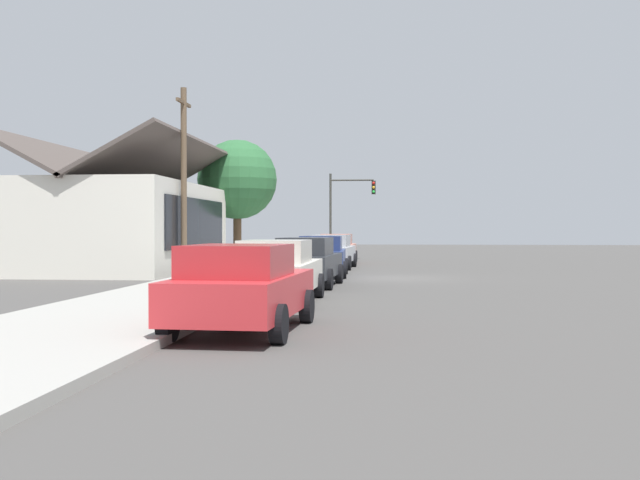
{
  "coord_description": "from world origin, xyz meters",
  "views": [
    {
      "loc": [
        -28.32,
        -0.06,
        1.87
      ],
      "look_at": [
        -3.11,
        2.35,
        1.49
      ],
      "focal_mm": 41.84,
      "sensor_mm": 36.0,
      "label": 1
    }
  ],
  "objects_px": {
    "fire_hydrant_red": "(302,257)",
    "traffic_light_main": "(348,202)",
    "car_charcoal": "(307,261)",
    "car_silver": "(333,251)",
    "car_cherry": "(242,287)",
    "car_ivory": "(278,271)",
    "car_coral": "(337,248)",
    "shade_tree": "(237,180)",
    "utility_pole_wooden": "(184,177)",
    "car_navy": "(322,256)"
  },
  "relations": [
    {
      "from": "fire_hydrant_red",
      "to": "traffic_light_main",
      "type": "bearing_deg",
      "value": -10.05
    },
    {
      "from": "car_charcoal",
      "to": "fire_hydrant_red",
      "type": "height_order",
      "value": "car_charcoal"
    },
    {
      "from": "car_silver",
      "to": "traffic_light_main",
      "type": "xyz_separation_m",
      "value": [
        10.03,
        -0.14,
        2.67
      ]
    },
    {
      "from": "car_cherry",
      "to": "car_ivory",
      "type": "height_order",
      "value": "same"
    },
    {
      "from": "car_charcoal",
      "to": "car_silver",
      "type": "relative_size",
      "value": 0.93
    },
    {
      "from": "car_silver",
      "to": "car_coral",
      "type": "relative_size",
      "value": 1.04
    },
    {
      "from": "car_silver",
      "to": "shade_tree",
      "type": "height_order",
      "value": "shade_tree"
    },
    {
      "from": "traffic_light_main",
      "to": "utility_pole_wooden",
      "type": "xyz_separation_m",
      "value": [
        -15.73,
        5.66,
        0.44
      ]
    },
    {
      "from": "car_navy",
      "to": "shade_tree",
      "type": "xyz_separation_m",
      "value": [
        10.42,
        5.54,
        3.68
      ]
    },
    {
      "from": "car_cherry",
      "to": "car_coral",
      "type": "height_order",
      "value": "same"
    },
    {
      "from": "car_cherry",
      "to": "car_ivory",
      "type": "distance_m",
      "value": 5.35
    },
    {
      "from": "car_ivory",
      "to": "car_navy",
      "type": "relative_size",
      "value": 0.97
    },
    {
      "from": "car_navy",
      "to": "shade_tree",
      "type": "height_order",
      "value": "shade_tree"
    },
    {
      "from": "car_charcoal",
      "to": "car_coral",
      "type": "relative_size",
      "value": 0.97
    },
    {
      "from": "traffic_light_main",
      "to": "car_coral",
      "type": "bearing_deg",
      "value": 176.3
    },
    {
      "from": "car_cherry",
      "to": "car_navy",
      "type": "relative_size",
      "value": 0.98
    },
    {
      "from": "car_coral",
      "to": "fire_hydrant_red",
      "type": "height_order",
      "value": "car_coral"
    },
    {
      "from": "car_silver",
      "to": "utility_pole_wooden",
      "type": "distance_m",
      "value": 8.52
    },
    {
      "from": "car_coral",
      "to": "traffic_light_main",
      "type": "bearing_deg",
      "value": -2.74
    },
    {
      "from": "car_ivory",
      "to": "shade_tree",
      "type": "bearing_deg",
      "value": 15.21
    },
    {
      "from": "utility_pole_wooden",
      "to": "car_coral",
      "type": "bearing_deg",
      "value": -25.89
    },
    {
      "from": "car_cherry",
      "to": "traffic_light_main",
      "type": "distance_m",
      "value": 31.76
    },
    {
      "from": "car_charcoal",
      "to": "car_coral",
      "type": "bearing_deg",
      "value": 3.29
    },
    {
      "from": "car_navy",
      "to": "car_ivory",
      "type": "bearing_deg",
      "value": 177.02
    },
    {
      "from": "car_coral",
      "to": "fire_hydrant_red",
      "type": "bearing_deg",
      "value": 164.76
    },
    {
      "from": "car_cherry",
      "to": "utility_pole_wooden",
      "type": "distance_m",
      "value": 17.15
    },
    {
      "from": "fire_hydrant_red",
      "to": "car_navy",
      "type": "bearing_deg",
      "value": -166.46
    },
    {
      "from": "car_navy",
      "to": "traffic_light_main",
      "type": "relative_size",
      "value": 0.91
    },
    {
      "from": "car_cherry",
      "to": "car_navy",
      "type": "xyz_separation_m",
      "value": [
        15.87,
        0.04,
        -0.0
      ]
    },
    {
      "from": "car_navy",
      "to": "utility_pole_wooden",
      "type": "height_order",
      "value": "utility_pole_wooden"
    },
    {
      "from": "car_coral",
      "to": "car_ivory",
      "type": "bearing_deg",
      "value": -178.89
    },
    {
      "from": "car_navy",
      "to": "car_coral",
      "type": "xyz_separation_m",
      "value": [
        11.08,
        0.19,
        -0.0
      ]
    },
    {
      "from": "car_coral",
      "to": "car_cherry",
      "type": "bearing_deg",
      "value": -178.55
    },
    {
      "from": "car_navy",
      "to": "car_silver",
      "type": "xyz_separation_m",
      "value": [
        5.75,
        0.03,
        0.0
      ]
    },
    {
      "from": "car_charcoal",
      "to": "car_silver",
      "type": "bearing_deg",
      "value": 2.79
    },
    {
      "from": "car_ivory",
      "to": "shade_tree",
      "type": "height_order",
      "value": "shade_tree"
    },
    {
      "from": "car_charcoal",
      "to": "utility_pole_wooden",
      "type": "xyz_separation_m",
      "value": [
        5.23,
        5.55,
        3.11
      ]
    },
    {
      "from": "utility_pole_wooden",
      "to": "car_silver",
      "type": "bearing_deg",
      "value": -44.04
    },
    {
      "from": "car_ivory",
      "to": "car_silver",
      "type": "relative_size",
      "value": 0.92
    },
    {
      "from": "car_cherry",
      "to": "car_ivory",
      "type": "bearing_deg",
      "value": 4.63
    },
    {
      "from": "car_silver",
      "to": "utility_pole_wooden",
      "type": "bearing_deg",
      "value": 137.83
    },
    {
      "from": "traffic_light_main",
      "to": "car_cherry",
      "type": "bearing_deg",
      "value": 179.87
    },
    {
      "from": "car_cherry",
      "to": "car_silver",
      "type": "relative_size",
      "value": 0.93
    },
    {
      "from": "car_silver",
      "to": "shade_tree",
      "type": "bearing_deg",
      "value": 51.61
    },
    {
      "from": "utility_pole_wooden",
      "to": "traffic_light_main",
      "type": "bearing_deg",
      "value": -19.78
    },
    {
      "from": "car_ivory",
      "to": "car_cherry",
      "type": "bearing_deg",
      "value": -177.43
    },
    {
      "from": "car_cherry",
      "to": "car_silver",
      "type": "bearing_deg",
      "value": 2.96
    },
    {
      "from": "car_coral",
      "to": "shade_tree",
      "type": "bearing_deg",
      "value": 97.98
    },
    {
      "from": "car_charcoal",
      "to": "utility_pole_wooden",
      "type": "relative_size",
      "value": 0.62
    },
    {
      "from": "car_charcoal",
      "to": "utility_pole_wooden",
      "type": "distance_m",
      "value": 8.24
    }
  ]
}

